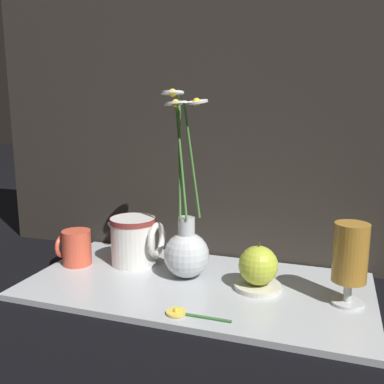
# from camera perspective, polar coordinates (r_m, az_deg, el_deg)

# --- Properties ---
(ground_plane) EXTENTS (6.00, 6.00, 0.00)m
(ground_plane) POSITION_cam_1_polar(r_m,az_deg,el_deg) (0.91, 0.56, -12.76)
(ground_plane) COLOR black
(shelf) EXTENTS (0.70, 0.35, 0.01)m
(shelf) POSITION_cam_1_polar(r_m,az_deg,el_deg) (0.90, 0.56, -12.41)
(shelf) COLOR #B2B7BC
(shelf) RESTS_ON ground_plane
(backdrop_wall) EXTENTS (1.20, 0.02, 1.10)m
(backdrop_wall) POSITION_cam_1_polar(r_m,az_deg,el_deg) (1.03, 4.20, 21.34)
(backdrop_wall) COLOR #2D2823
(backdrop_wall) RESTS_ON ground_plane
(vase_with_flowers) EXTENTS (0.12, 0.10, 0.39)m
(vase_with_flowers) POSITION_cam_1_polar(r_m,az_deg,el_deg) (0.91, -0.76, -7.34)
(vase_with_flowers) COLOR silver
(vase_with_flowers) RESTS_ON shelf
(yellow_mug) EXTENTS (0.08, 0.07, 0.08)m
(yellow_mug) POSITION_cam_1_polar(r_m,az_deg,el_deg) (1.03, -15.25, -7.14)
(yellow_mug) COLOR #DB5138
(yellow_mug) RESTS_ON shelf
(ceramic_pitcher) EXTENTS (0.13, 0.10, 0.12)m
(ceramic_pitcher) POSITION_cam_1_polar(r_m,az_deg,el_deg) (1.00, -7.68, -6.17)
(ceramic_pitcher) COLOR white
(ceramic_pitcher) RESTS_ON shelf
(tea_glass) EXTENTS (0.06, 0.06, 0.15)m
(tea_glass) POSITION_cam_1_polar(r_m,az_deg,el_deg) (0.83, 20.36, -8.01)
(tea_glass) COLOR silver
(tea_glass) RESTS_ON shelf
(saucer_plate) EXTENTS (0.09, 0.09, 0.01)m
(saucer_plate) POSITION_cam_1_polar(r_m,az_deg,el_deg) (0.89, 8.74, -12.32)
(saucer_plate) COLOR silver
(saucer_plate) RESTS_ON shelf
(orange_fruit) EXTENTS (0.08, 0.08, 0.09)m
(orange_fruit) POSITION_cam_1_polar(r_m,az_deg,el_deg) (0.87, 8.82, -9.64)
(orange_fruit) COLOR #B7C638
(orange_fruit) RESTS_ON saucer_plate
(loose_daisy) EXTENTS (0.12, 0.04, 0.01)m
(loose_daisy) POSITION_cam_1_polar(r_m,az_deg,el_deg) (0.78, -1.12, -15.88)
(loose_daisy) COLOR #336B2D
(loose_daisy) RESTS_ON shelf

